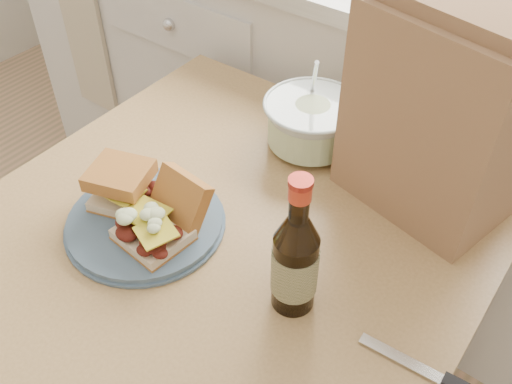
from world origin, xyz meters
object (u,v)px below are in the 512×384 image
Objects in this scene: paper_bag at (439,115)px; beer_bottle at (295,261)px; plate at (145,222)px; coleslaw_bowl at (311,124)px; dining_table at (230,264)px.

beer_bottle is at bearing -86.51° from paper_bag.
plate is at bearing -121.82° from paper_bag.
plate is 0.54m from paper_bag.
coleslaw_bowl is 0.78× the size of beer_bottle.
coleslaw_bowl is (0.10, 0.38, 0.04)m from plate.
dining_table is at bearing 158.00° from beer_bottle.
plate is 1.08× the size of beer_bottle.
paper_bag is (0.25, -0.01, 0.13)m from coleslaw_bowl.
coleslaw_bowl is 0.40m from beer_bottle.
paper_bag reaches higher than plate.
plate is 0.32m from beer_bottle.
beer_bottle is at bearing -20.16° from dining_table.
coleslaw_bowl reaches higher than dining_table.
plate is at bearing -105.48° from coleslaw_bowl.
beer_bottle is 0.36m from paper_bag.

